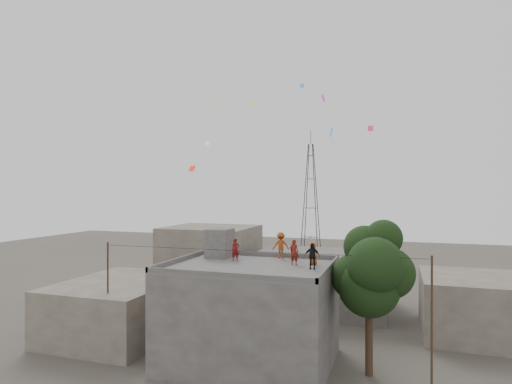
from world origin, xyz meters
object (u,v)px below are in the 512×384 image
(stair_head_box, at_px, (220,243))
(tree, at_px, (372,271))
(person_red_adult, at_px, (294,252))
(transmission_tower, at_px, (311,202))
(person_dark_adult, at_px, (312,256))

(stair_head_box, bearing_deg, tree, -10.74)
(tree, height_order, person_red_adult, tree)
(transmission_tower, distance_m, person_dark_adult, 40.70)
(person_red_adult, bearing_deg, person_dark_adult, 144.62)
(transmission_tower, relative_size, person_red_adult, 12.41)
(person_red_adult, relative_size, person_dark_adult, 1.03)
(stair_head_box, distance_m, person_red_adult, 5.87)
(stair_head_box, relative_size, transmission_tower, 0.10)
(person_dark_adult, bearing_deg, stair_head_box, 152.36)
(person_red_adult, bearing_deg, stair_head_box, -8.82)
(stair_head_box, xyz_separation_m, person_red_adult, (5.72, -1.32, -0.19))
(transmission_tower, relative_size, person_dark_adult, 12.77)
(transmission_tower, height_order, person_red_adult, transmission_tower)
(tree, distance_m, person_red_adult, 4.96)
(transmission_tower, xyz_separation_m, person_red_adult, (6.52, -38.72, -2.16))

